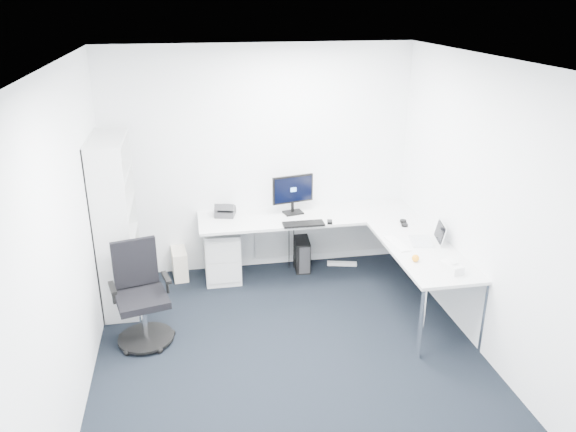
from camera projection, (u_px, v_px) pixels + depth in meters
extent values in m
plane|color=black|center=(292.00, 363.00, 5.20)|extent=(4.20, 4.20, 0.00)
plane|color=white|center=(293.00, 63.00, 4.21)|extent=(4.20, 4.20, 0.00)
cube|color=white|center=(260.00, 161.00, 6.63)|extent=(3.60, 0.02, 2.70)
cube|color=white|center=(372.00, 390.00, 2.78)|extent=(3.60, 0.02, 2.70)
cube|color=white|center=(68.00, 245.00, 4.41)|extent=(0.02, 4.20, 2.70)
cube|color=white|center=(491.00, 215.00, 5.01)|extent=(0.02, 4.20, 2.70)
cube|color=silver|center=(222.00, 254.00, 6.66)|extent=(0.41, 0.51, 0.63)
cube|color=black|center=(302.00, 253.00, 6.96)|extent=(0.21, 0.41, 0.39)
cube|color=beige|center=(180.00, 263.00, 6.74)|extent=(0.20, 0.39, 0.35)
cube|color=white|center=(342.00, 264.00, 7.08)|extent=(0.37, 0.15, 0.04)
cube|color=black|center=(303.00, 224.00, 6.32)|extent=(0.47, 0.17, 0.02)
cube|color=black|center=(330.00, 222.00, 6.36)|extent=(0.07, 0.10, 0.03)
cube|color=white|center=(397.00, 244.00, 5.82)|extent=(0.16, 0.42, 0.01)
sphere|color=orange|center=(416.00, 258.00, 5.43)|extent=(0.07, 0.07, 0.07)
cube|color=white|center=(451.00, 267.00, 5.25)|extent=(0.17, 0.25, 0.08)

